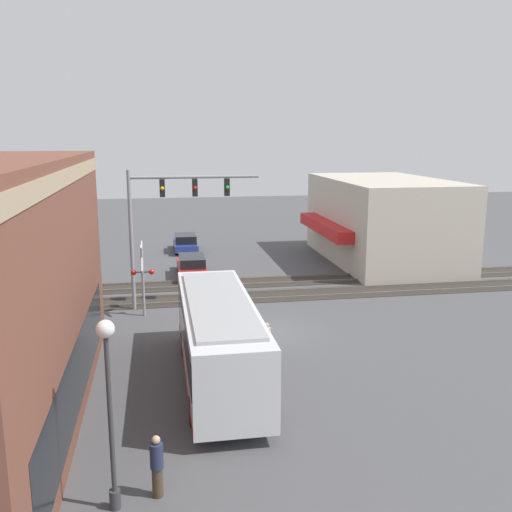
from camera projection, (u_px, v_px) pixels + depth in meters
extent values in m
plane|color=#4C4C4F|center=(267.00, 332.00, 26.77)|extent=(120.00, 120.00, 0.00)
cube|color=tan|center=(60.00, 177.00, 16.82)|extent=(17.06, 0.36, 0.50)
cube|color=black|center=(78.00, 372.00, 18.11)|extent=(14.16, 0.12, 2.20)
cube|color=beige|center=(383.00, 220.00, 41.64)|extent=(13.89, 7.71, 5.99)
cube|color=red|center=(325.00, 227.00, 40.99)|extent=(9.72, 1.20, 0.80)
cube|color=silver|center=(219.00, 337.00, 21.09)|extent=(10.04, 2.55, 2.64)
cube|color=black|center=(218.00, 327.00, 21.00)|extent=(9.84, 2.59, 1.11)
cube|color=#B21E1E|center=(219.00, 366.00, 21.33)|extent=(9.84, 2.58, 0.24)
cube|color=#A5A8AA|center=(218.00, 301.00, 20.80)|extent=(8.54, 2.17, 0.12)
cylinder|color=black|center=(212.00, 342.00, 24.07)|extent=(1.00, 2.57, 1.00)
cylinder|color=black|center=(230.00, 408.00, 18.24)|extent=(1.00, 2.57, 1.00)
cylinder|color=gray|center=(131.00, 241.00, 29.56)|extent=(0.20, 0.20, 7.35)
cylinder|color=gray|center=(195.00, 177.00, 29.44)|extent=(0.16, 6.70, 0.16)
cube|color=black|center=(162.00, 188.00, 29.28)|extent=(0.30, 0.27, 0.90)
sphere|color=yellow|center=(162.00, 188.00, 29.12)|extent=(0.20, 0.20, 0.20)
cube|color=black|center=(195.00, 188.00, 29.55)|extent=(0.30, 0.27, 0.90)
sphere|color=red|center=(195.00, 188.00, 29.40)|extent=(0.20, 0.20, 0.20)
cube|color=black|center=(227.00, 187.00, 29.83)|extent=(0.30, 0.27, 0.90)
sphere|color=green|center=(227.00, 187.00, 29.67)|extent=(0.20, 0.20, 0.20)
cylinder|color=gray|center=(143.00, 282.00, 28.86)|extent=(0.14, 0.14, 3.60)
cube|color=white|center=(142.00, 257.00, 28.59)|extent=(1.41, 0.06, 1.41)
cube|color=white|center=(142.00, 257.00, 28.59)|extent=(1.41, 0.06, 1.41)
cylinder|color=#38383A|center=(143.00, 272.00, 28.75)|extent=(0.08, 0.90, 0.08)
sphere|color=red|center=(152.00, 272.00, 28.78)|extent=(0.28, 0.28, 0.28)
sphere|color=red|center=(133.00, 273.00, 28.63)|extent=(0.28, 0.28, 0.28)
cylinder|color=#38383A|center=(115.00, 499.00, 14.08)|extent=(0.28, 0.28, 0.50)
cylinder|color=#38383A|center=(111.00, 426.00, 13.67)|extent=(0.12, 0.12, 4.46)
sphere|color=white|center=(105.00, 329.00, 13.16)|extent=(0.44, 0.44, 0.44)
cube|color=#332D28|center=(247.00, 297.00, 32.55)|extent=(2.60, 60.00, 0.03)
cube|color=#6B6056|center=(249.00, 299.00, 31.85)|extent=(0.07, 60.00, 0.15)
cube|color=#6B6056|center=(245.00, 293.00, 33.23)|extent=(0.07, 60.00, 0.15)
cube|color=#332D28|center=(239.00, 283.00, 35.63)|extent=(2.60, 60.00, 0.03)
cube|color=#6B6056|center=(241.00, 285.00, 34.93)|extent=(0.07, 60.00, 0.15)
cube|color=#6B6056|center=(238.00, 279.00, 36.31)|extent=(0.07, 60.00, 0.15)
cube|color=#B21E19|center=(192.00, 268.00, 37.50)|extent=(4.82, 1.80, 0.49)
cube|color=black|center=(192.00, 261.00, 37.15)|extent=(2.65, 1.62, 0.61)
cylinder|color=black|center=(191.00, 266.00, 38.98)|extent=(0.64, 1.82, 0.64)
cylinder|color=black|center=(193.00, 276.00, 36.10)|extent=(0.64, 1.82, 0.64)
cube|color=navy|center=(186.00, 245.00, 45.42)|extent=(4.26, 1.80, 0.50)
cube|color=black|center=(185.00, 238.00, 45.10)|extent=(2.34, 1.62, 0.62)
cylinder|color=black|center=(185.00, 244.00, 46.73)|extent=(0.64, 1.82, 0.64)
cylinder|color=black|center=(186.00, 250.00, 44.18)|extent=(0.64, 1.82, 0.64)
cylinder|color=#2D3351|center=(266.00, 352.00, 23.21)|extent=(0.28, 0.28, 0.79)
cylinder|color=#B2A58C|center=(267.00, 335.00, 23.06)|extent=(0.34, 0.34, 0.66)
sphere|color=tan|center=(267.00, 325.00, 22.97)|extent=(0.21, 0.21, 0.21)
cylinder|color=#473828|center=(158.00, 482.00, 14.53)|extent=(0.28, 0.28, 0.80)
cylinder|color=#262D4C|center=(157.00, 456.00, 14.38)|extent=(0.34, 0.34, 0.67)
sphere|color=tan|center=(156.00, 440.00, 14.29)|extent=(0.22, 0.22, 0.22)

